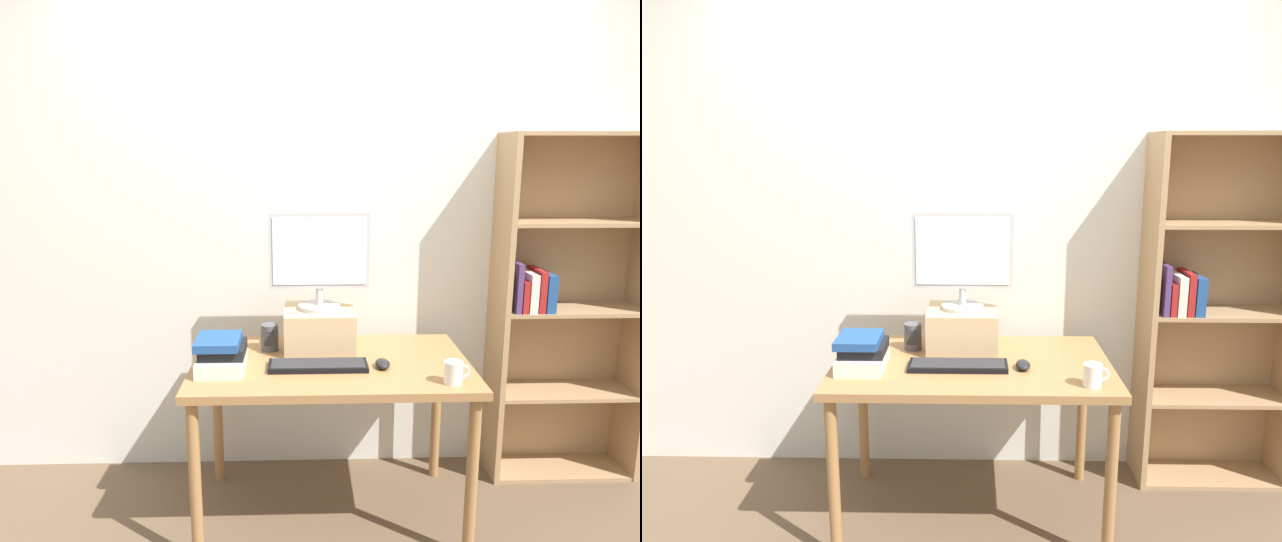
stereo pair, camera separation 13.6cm
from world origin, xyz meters
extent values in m
plane|color=brown|center=(0.00, 0.00, 0.00)|extent=(12.00, 12.00, 0.00)
cube|color=silver|center=(0.00, 0.53, 1.30)|extent=(7.00, 0.08, 2.60)
cube|color=#9E7042|center=(0.00, 0.00, 0.76)|extent=(1.24, 0.74, 0.04)
cylinder|color=#9E7042|center=(-0.57, -0.32, 0.37)|extent=(0.05, 0.05, 0.74)
cylinder|color=#9E7042|center=(0.57, -0.32, 0.37)|extent=(0.05, 0.05, 0.74)
cylinder|color=#9E7042|center=(-0.57, 0.32, 0.37)|extent=(0.05, 0.05, 0.74)
cylinder|color=#9E7042|center=(0.57, 0.32, 0.37)|extent=(0.05, 0.05, 0.74)
cube|color=tan|center=(0.88, 0.35, 0.90)|extent=(0.03, 0.28, 1.79)
cube|color=tan|center=(1.62, 0.35, 0.90)|extent=(0.03, 0.28, 1.79)
cube|color=tan|center=(1.25, 0.48, 0.90)|extent=(0.77, 0.01, 1.79)
cube|color=tan|center=(1.25, 0.35, 0.01)|extent=(0.71, 0.27, 0.02)
cube|color=tan|center=(1.25, 0.35, 0.46)|extent=(0.71, 0.27, 0.02)
cube|color=tan|center=(1.25, 0.35, 0.91)|extent=(0.71, 0.27, 0.02)
cube|color=tan|center=(1.25, 0.35, 1.36)|extent=(0.71, 0.27, 0.02)
cube|color=tan|center=(1.25, 0.35, 1.78)|extent=(0.71, 0.27, 0.02)
cube|color=#4C336B|center=(0.94, 0.32, 1.04)|extent=(0.03, 0.20, 0.25)
cube|color=maroon|center=(0.97, 0.32, 1.00)|extent=(0.03, 0.20, 0.16)
cube|color=silver|center=(1.01, 0.32, 1.01)|extent=(0.04, 0.20, 0.19)
cube|color=maroon|center=(1.05, 0.32, 1.02)|extent=(0.03, 0.20, 0.21)
cube|color=navy|center=(1.10, 0.32, 1.01)|extent=(0.05, 0.20, 0.19)
cube|color=tan|center=(-0.05, 0.18, 0.87)|extent=(0.33, 0.31, 0.19)
cylinder|color=#B7B7BA|center=(-0.05, 0.18, 0.98)|extent=(0.20, 0.20, 0.02)
cylinder|color=#B7B7BA|center=(-0.05, 0.18, 1.03)|extent=(0.03, 0.03, 0.08)
cube|color=#B7B7BA|center=(-0.05, 0.18, 1.25)|extent=(0.47, 0.04, 0.36)
cube|color=silver|center=(-0.05, 0.16, 1.25)|extent=(0.43, 0.00, 0.31)
cube|color=black|center=(-0.06, -0.08, 0.78)|extent=(0.43, 0.14, 0.02)
cube|color=#28282B|center=(-0.06, -0.08, 0.80)|extent=(0.41, 0.12, 0.00)
ellipsoid|color=black|center=(0.22, -0.09, 0.79)|extent=(0.06, 0.10, 0.04)
cube|color=silver|center=(-0.48, -0.09, 0.81)|extent=(0.20, 0.26, 0.07)
cube|color=black|center=(-0.47, -0.08, 0.86)|extent=(0.19, 0.21, 0.05)
cube|color=navy|center=(-0.49, -0.09, 0.90)|extent=(0.18, 0.22, 0.04)
cylinder|color=white|center=(0.49, -0.27, 0.82)|extent=(0.08, 0.08, 0.09)
torus|color=white|center=(0.52, -0.27, 0.83)|extent=(0.06, 0.01, 0.06)
cylinder|color=#4C4C51|center=(-0.28, 0.16, 0.84)|extent=(0.08, 0.08, 0.13)
cube|color=#2D2D30|center=(-0.28, 0.12, 0.84)|extent=(0.05, 0.00, 0.07)
camera|label=1|loc=(-0.13, -2.43, 1.70)|focal=32.00mm
camera|label=2|loc=(0.01, -2.44, 1.70)|focal=32.00mm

